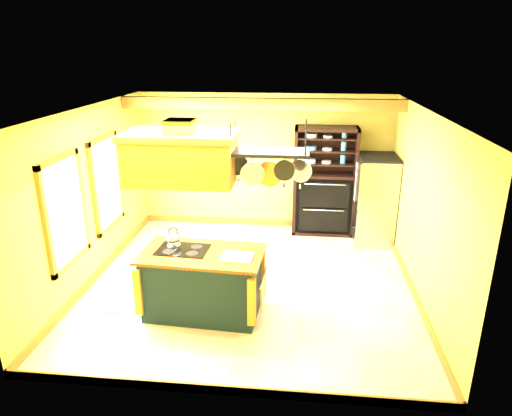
% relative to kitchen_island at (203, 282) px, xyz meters
% --- Properties ---
extents(floor, '(5.00, 5.00, 0.00)m').
position_rel_kitchen_island_xyz_m(floor, '(0.56, 0.91, -0.47)').
color(floor, beige).
rests_on(floor, ground).
extents(ceiling, '(5.00, 5.00, 0.00)m').
position_rel_kitchen_island_xyz_m(ceiling, '(0.56, 0.91, 2.23)').
color(ceiling, white).
rests_on(ceiling, wall_back).
extents(wall_back, '(5.00, 0.02, 2.70)m').
position_rel_kitchen_island_xyz_m(wall_back, '(0.56, 3.41, 0.88)').
color(wall_back, '#D4C04D').
rests_on(wall_back, floor).
extents(wall_front, '(5.00, 0.02, 2.70)m').
position_rel_kitchen_island_xyz_m(wall_front, '(0.56, -1.59, 0.88)').
color(wall_front, '#D4C04D').
rests_on(wall_front, floor).
extents(wall_left, '(0.02, 5.00, 2.70)m').
position_rel_kitchen_island_xyz_m(wall_left, '(-1.94, 0.91, 0.88)').
color(wall_left, '#D4C04D').
rests_on(wall_left, floor).
extents(wall_right, '(0.02, 5.00, 2.70)m').
position_rel_kitchen_island_xyz_m(wall_right, '(3.06, 0.91, 0.88)').
color(wall_right, '#D4C04D').
rests_on(wall_right, floor).
extents(ceiling_beam, '(5.00, 0.15, 0.20)m').
position_rel_kitchen_island_xyz_m(ceiling_beam, '(0.56, 2.61, 2.12)').
color(ceiling_beam, olive).
rests_on(ceiling_beam, ceiling).
extents(window_near, '(0.06, 1.06, 1.56)m').
position_rel_kitchen_island_xyz_m(window_near, '(-1.91, 0.11, 0.93)').
color(window_near, olive).
rests_on(window_near, wall_left).
extents(window_far, '(0.06, 1.06, 1.56)m').
position_rel_kitchen_island_xyz_m(window_far, '(-1.91, 1.51, 0.93)').
color(window_far, olive).
rests_on(window_far, wall_left).
extents(kitchen_island, '(1.71, 1.02, 1.11)m').
position_rel_kitchen_island_xyz_m(kitchen_island, '(0.00, 0.00, 0.00)').
color(kitchen_island, black).
rests_on(kitchen_island, floor).
extents(range_hood, '(1.42, 0.80, 0.80)m').
position_rel_kitchen_island_xyz_m(range_hood, '(-0.20, -0.00, 1.77)').
color(range_hood, gold).
rests_on(range_hood, ceiling).
extents(pot_rack, '(1.06, 0.49, 0.85)m').
position_rel_kitchen_island_xyz_m(pot_rack, '(0.91, 0.01, 1.74)').
color(pot_rack, black).
rests_on(pot_rack, ceiling).
extents(refrigerator, '(0.71, 0.83, 1.63)m').
position_rel_kitchen_island_xyz_m(refrigerator, '(2.69, 2.79, 0.32)').
color(refrigerator, '#999CA1').
rests_on(refrigerator, floor).
extents(hutch, '(1.20, 0.55, 2.12)m').
position_rel_kitchen_island_xyz_m(hutch, '(1.76, 3.18, 0.36)').
color(hutch, black).
rests_on(hutch, floor).
extents(floor_register, '(0.30, 0.17, 0.01)m').
position_rel_kitchen_island_xyz_m(floor_register, '(-1.26, -0.13, -0.46)').
color(floor_register, black).
rests_on(floor_register, floor).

